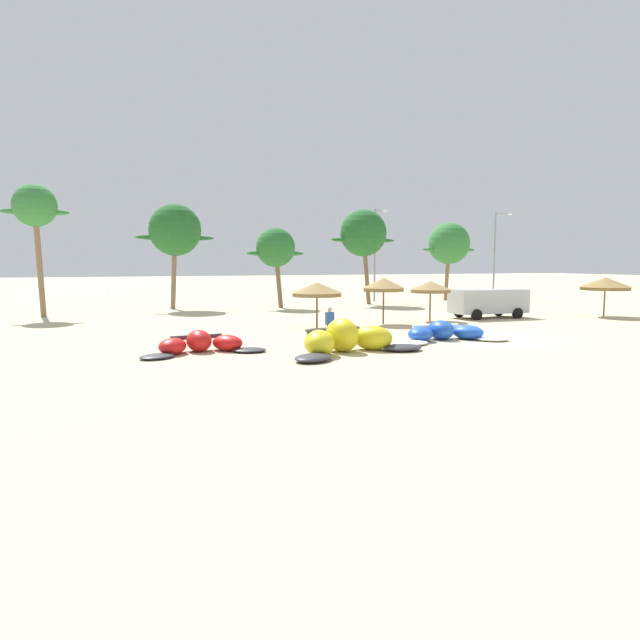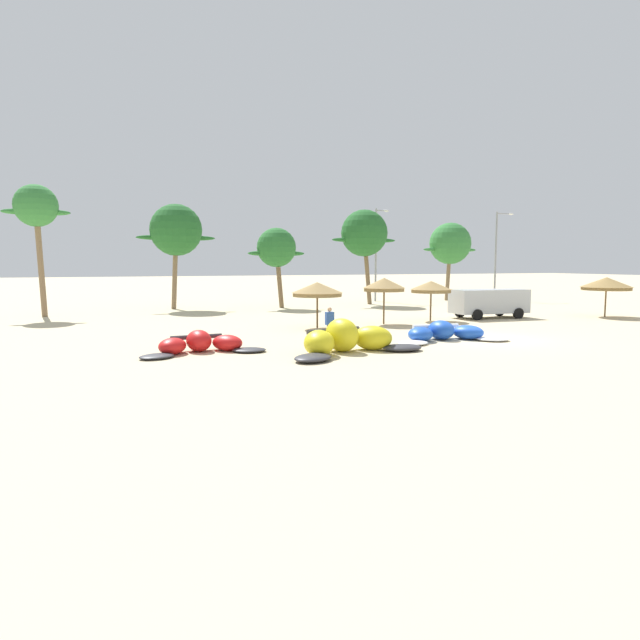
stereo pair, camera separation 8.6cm
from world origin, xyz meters
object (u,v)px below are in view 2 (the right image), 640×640
(person_near_kites, at_px, (330,325))
(beach_umbrella_middle, at_px, (384,285))
(palm_leftmost, at_px, (36,208))
(palm_left, at_px, (176,231))
(kite_far_left, at_px, (200,344))
(palm_left_of_gap, at_px, (276,248))
(palm_center_left, at_px, (364,234))
(beach_umbrella_near_van, at_px, (317,289))
(parked_van, at_px, (488,301))
(kite_left_of_center, at_px, (444,333))
(beach_umbrella_outermost, at_px, (606,284))
(beach_umbrella_near_palms, at_px, (431,287))
(kite_left, at_px, (347,340))
(palm_center_right, at_px, (450,244))
(lamppost_west, at_px, (377,250))
(lamppost_west_center, at_px, (497,250))

(person_near_kites, bearing_deg, beach_umbrella_middle, 46.12)
(palm_leftmost, distance_m, palm_left, 9.70)
(kite_far_left, height_order, palm_left_of_gap, palm_left_of_gap)
(palm_center_left, bearing_deg, beach_umbrella_near_van, -124.07)
(kite_far_left, bearing_deg, palm_left_of_gap, 65.23)
(parked_van, height_order, person_near_kites, parked_van)
(kite_left_of_center, distance_m, beach_umbrella_middle, 7.25)
(kite_far_left, bearing_deg, beach_umbrella_outermost, 10.23)
(kite_far_left, height_order, beach_umbrella_near_palms, beach_umbrella_near_palms)
(kite_far_left, distance_m, palm_center_left, 27.22)
(parked_van, bearing_deg, kite_left_of_center, -137.69)
(beach_umbrella_near_van, bearing_deg, kite_left_of_center, -60.46)
(kite_left, relative_size, kite_left_of_center, 1.05)
(beach_umbrella_near_palms, bearing_deg, beach_umbrella_outermost, -9.32)
(beach_umbrella_outermost, height_order, palm_left, palm_left)
(palm_left, relative_size, palm_left_of_gap, 1.27)
(palm_center_right, distance_m, lamppost_west, 7.16)
(beach_umbrella_middle, bearing_deg, parked_van, 5.09)
(beach_umbrella_near_van, relative_size, palm_center_right, 0.38)
(beach_umbrella_middle, height_order, palm_center_right, palm_center_right)
(kite_left_of_center, height_order, palm_left_of_gap, palm_left_of_gap)
(person_near_kites, distance_m, palm_center_right, 30.89)
(person_near_kites, bearing_deg, beach_umbrella_near_van, 74.21)
(beach_umbrella_outermost, height_order, palm_leftmost, palm_leftmost)
(palm_left, relative_size, palm_center_right, 1.09)
(lamppost_west, bearing_deg, person_near_kites, -121.36)
(beach_umbrella_outermost, relative_size, lamppost_west, 0.38)
(palm_center_left, bearing_deg, parked_van, -80.17)
(beach_umbrella_middle, height_order, beach_umbrella_outermost, beach_umbrella_middle)
(palm_leftmost, bearing_deg, palm_center_right, 6.48)
(kite_left_of_center, xyz_separation_m, beach_umbrella_middle, (0.56, 6.96, 1.95))
(palm_leftmost, bearing_deg, beach_umbrella_near_palms, -26.91)
(kite_far_left, distance_m, lamppost_west, 31.14)
(kite_left_of_center, distance_m, lamppost_west_center, 30.20)
(beach_umbrella_near_van, bearing_deg, palm_center_left, 55.93)
(palm_left, bearing_deg, beach_umbrella_near_van, -70.19)
(kite_left_of_center, distance_m, palm_center_left, 22.66)
(parked_van, height_order, lamppost_west_center, lamppost_west_center)
(beach_umbrella_middle, relative_size, lamppost_west, 0.32)
(lamppost_west_center, bearing_deg, beach_umbrella_near_palms, -139.12)
(lamppost_west, distance_m, lamppost_west_center, 11.85)
(beach_umbrella_outermost, bearing_deg, parked_van, 164.49)
(beach_umbrella_near_palms, height_order, parked_van, beach_umbrella_near_palms)
(beach_umbrella_middle, xyz_separation_m, lamppost_west_center, (19.94, 14.77, 2.44))
(beach_umbrella_near_van, distance_m, palm_leftmost, 19.82)
(palm_center_left, bearing_deg, kite_far_left, -129.81)
(kite_left, bearing_deg, kite_far_left, 158.02)
(beach_umbrella_near_palms, height_order, lamppost_west_center, lamppost_west_center)
(beach_umbrella_outermost, distance_m, person_near_kites, 22.05)
(beach_umbrella_middle, height_order, palm_left, palm_left)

